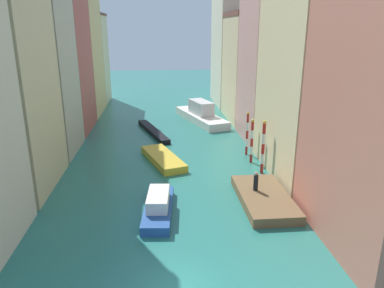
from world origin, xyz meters
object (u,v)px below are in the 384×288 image
vaporetto_white (201,114)px  gondola_black (153,131)px  mooring_pole_1 (252,141)px  motorboat_1 (163,159)px  person_on_dock (256,182)px  mooring_pole_0 (263,147)px  waterfront_dock (264,198)px  mooring_pole_2 (247,133)px  motorboat_0 (158,205)px

vaporetto_white → gondola_black: size_ratio=1.22×
mooring_pole_1 → motorboat_1: mooring_pole_1 is taller
gondola_black → motorboat_1: 10.49m
person_on_dock → gondola_black: 20.88m
mooring_pole_0 → motorboat_1: 9.87m
person_on_dock → mooring_pole_0: size_ratio=0.30×
gondola_black → waterfront_dock: bearing=-66.9°
gondola_black → vaporetto_white: bearing=40.3°
waterfront_dock → vaporetto_white: size_ratio=0.60×
motorboat_1 → gondola_black: bearing=95.9°
mooring_pole_1 → waterfront_dock: bearing=-97.5°
mooring_pole_1 → gondola_black: mooring_pole_1 is taller
person_on_dock → gondola_black: size_ratio=0.15×
person_on_dock → mooring_pole_1: bearing=78.3°
mooring_pole_2 → motorboat_1: mooring_pole_2 is taller
waterfront_dock → person_on_dock: person_on_dock is taller
mooring_pole_1 → gondola_black: bearing=130.4°
mooring_pole_1 → person_on_dock: bearing=-101.7°
person_on_dock → mooring_pole_1: size_ratio=0.34×
mooring_pole_1 → gondola_black: 15.03m
mooring_pole_0 → vaporetto_white: mooring_pole_0 is taller
gondola_black → motorboat_0: motorboat_0 is taller
mooring_pole_2 → gondola_black: (-9.76, 8.97, -2.03)m
person_on_dock → motorboat_1: 11.27m
mooring_pole_2 → mooring_pole_1: bearing=-92.6°
mooring_pole_0 → mooring_pole_1: 2.87m
gondola_black → mooring_pole_2: bearing=-42.6°
gondola_black → motorboat_1: bearing=-84.1°
mooring_pole_2 → motorboat_0: (-9.18, -11.90, -1.71)m
person_on_dock → mooring_pole_0: bearing=69.1°
person_on_dock → vaporetto_white: bearing=93.0°
waterfront_dock → motorboat_1: bearing=128.1°
person_on_dock → motorboat_1: person_on_dock is taller
mooring_pole_1 → motorboat_1: size_ratio=0.57×
mooring_pole_0 → gondola_black: (-9.94, 14.18, -2.24)m
mooring_pole_1 → mooring_pole_0: bearing=-84.2°
vaporetto_white → mooring_pole_0: bearing=-80.7°
waterfront_dock → mooring_pole_1: mooring_pole_1 is taller
waterfront_dock → person_on_dock: (-0.51, 0.68, 1.04)m
mooring_pole_0 → mooring_pole_2: 5.22m
waterfront_dock → vaporetto_white: vaporetto_white is taller
mooring_pole_1 → motorboat_0: size_ratio=0.66×
person_on_dock → mooring_pole_0: mooring_pole_0 is taller
waterfront_dock → mooring_pole_2: (1.24, 10.96, 1.95)m
vaporetto_white → gondola_black: 8.81m
mooring_pole_1 → mooring_pole_2: (0.11, 2.38, 0.08)m
waterfront_dock → person_on_dock: size_ratio=5.01×
person_on_dock → motorboat_0: person_on_dock is taller
waterfront_dock → motorboat_0: 8.00m
person_on_dock → gondola_black: (-8.01, 19.25, -1.13)m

